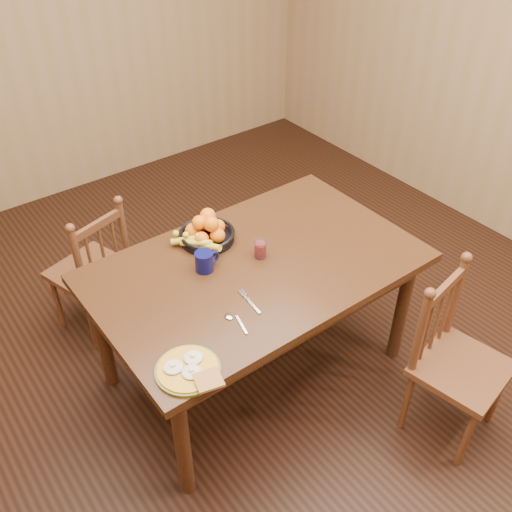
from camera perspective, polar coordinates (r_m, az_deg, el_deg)
room at (r=2.47m, az=0.00°, el=10.12°), size 4.52×5.02×2.72m
dining_table at (r=2.85m, az=0.00°, el=-2.14°), size 1.60×1.00×0.75m
chair_far at (r=3.41m, az=-16.00°, el=-1.41°), size 0.48×0.47×0.87m
chair_near at (r=2.91m, az=19.31°, el=-9.97°), size 0.47×0.46×0.90m
breakfast_plate at (r=2.31m, az=-6.73°, el=-11.22°), size 0.26×0.30×0.04m
fork at (r=2.59m, az=-0.75°, el=-4.43°), size 0.04×0.18×0.00m
spoon at (r=2.50m, az=-2.31°, el=-6.33°), size 0.05×0.16×0.01m
coffee_mug at (r=2.75m, az=-5.12°, el=-0.50°), size 0.13×0.09×0.10m
juice_glass at (r=2.82m, az=0.44°, el=0.64°), size 0.06×0.06×0.09m
fruit_bowl at (r=2.93m, az=-5.04°, el=2.41°), size 0.32×0.32×0.17m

